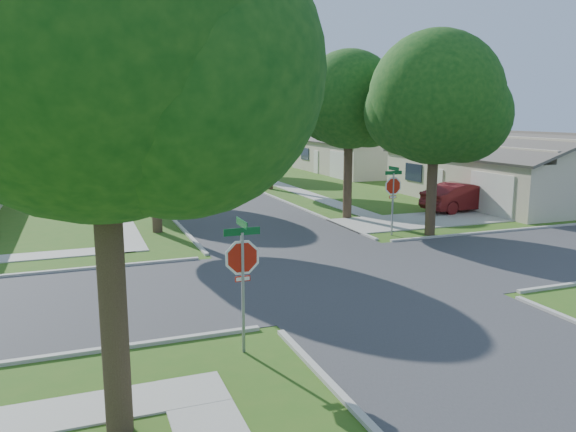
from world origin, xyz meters
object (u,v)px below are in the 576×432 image
Objects in this scene: tree_e_mid at (270,98)px; tree_sw_corner at (102,39)px; stop_sign_sw at (242,263)px; tree_ne_corner at (437,104)px; car_driveway at (463,197)px; stop_sign_ne at (393,189)px; car_curb_east at (224,169)px; car_curb_west at (125,158)px; tree_e_near at (350,104)px; tree_w_far at (114,110)px; tree_w_near at (153,92)px; house_ne_near at (501,176)px; house_ne_far at (360,155)px; tree_e_far at (223,105)px; tree_w_mid at (128,93)px.

tree_sw_corner is (-12.19, -28.00, 0.01)m from tree_e_mid.
stop_sign_sw is 14.64m from tree_ne_corner.
tree_ne_corner reaches higher than car_driveway.
car_curb_east is (-1.50, 23.47, -1.24)m from stop_sign_ne.
tree_e_near is at bearing 108.72° from car_curb_west.
tree_ne_corner is at bearing -71.47° from tree_e_near.
tree_w_far is at bearing 125.90° from tree_e_mid.
car_curb_east is (10.64, 35.17, -5.47)m from tree_sw_corner.
tree_sw_corner is at bearing -140.93° from tree_ne_corner.
stop_sign_ne is 0.33× the size of tree_w_near.
stop_sign_sw is 25.98m from house_ne_near.
tree_ne_corner reaches higher than tree_e_near.
stop_sign_sw reaches higher than car_curb_east.
car_curb_west is (-14.70, 35.74, -0.12)m from car_driveway.
tree_w_near is at bearing 93.74° from car_curb_west.
stop_sign_ne is at bearing -114.93° from house_ne_far.
tree_w_far is at bearing 86.11° from tree_sw_corner.
tree_w_far is (-9.40, 25.00, -0.14)m from tree_e_near.
stop_sign_ne is 40.55m from car_curb_west.
tree_e_mid is 1.96× the size of car_driveway.
house_ne_near is at bearing 29.14° from stop_sign_ne.
car_curb_east is (-1.55, -5.83, -5.19)m from tree_e_far.
tree_w_near is (-9.34, 4.31, 4.08)m from stop_sign_ne.
tree_w_near is 12.02m from tree_ne_corner.
tree_e_mid is 0.96× the size of tree_w_mid.
house_ne_near is at bearing 5.51° from tree_w_near.
stop_sign_sw is at bearing -142.82° from house_ne_near.
stop_sign_sw is 0.63× the size of car_driveway.
stop_sign_ne is at bearing 45.00° from stop_sign_sw.
car_curb_west is (1.45, 10.44, -4.85)m from tree_w_far.
stop_sign_ne is 0.34× the size of tree_e_far.
tree_w_mid is 2.06× the size of car_curb_east.
tree_w_far reaches higher than car_curb_east.
stop_sign_sw is at bearing 123.66° from car_driveway.
tree_ne_corner is 0.64× the size of house_ne_near.
tree_e_near is at bearing -169.96° from house_ne_near.
car_curb_west is at bearing 103.37° from tree_ne_corner.
tree_e_mid is at bearing 114.83° from car_curb_west.
car_curb_east is at bearing 117.55° from car_curb_west.
house_ne_far is (9.63, 24.79, -4.08)m from tree_ne_corner.
tree_w_mid is at bearing 89.87° from stop_sign_sw.
tree_e_far is 0.97× the size of tree_w_near.
tree_w_near is at bearing -128.08° from tree_e_mid.
car_driveway is (6.74, -12.31, -5.48)m from tree_e_mid.
tree_w_mid is 12.05m from car_curb_east.
car_curb_east is at bearing 42.43° from tree_w_mid.
car_curb_west is at bearing 86.48° from tree_w_mid.
tree_w_near is at bearing 180.00° from tree_e_near.
tree_ne_corner is (1.61, -4.80, -0.05)m from tree_e_near.
tree_w_near is 35.89m from car_curb_west.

